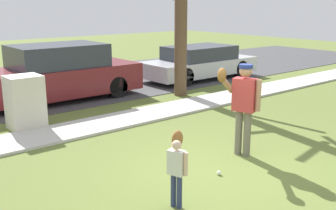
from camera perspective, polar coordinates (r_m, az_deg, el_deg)
ground_plane at (r=9.77m, az=-7.65°, el=-2.65°), size 48.00×48.00×0.00m
sidewalk_strip at (r=9.84m, az=-7.97°, el=-2.35°), size 36.00×1.20×0.06m
road_surface at (r=14.24m, az=-18.62°, el=2.11°), size 36.00×6.80×0.02m
person_adult at (r=7.55m, az=10.49°, el=0.73°), size 0.82×0.59×1.73m
person_child at (r=5.71m, az=1.26°, el=-7.76°), size 0.43×0.49×1.04m
baseball at (r=6.94m, az=7.17°, el=-9.46°), size 0.07×0.07×0.07m
utility_cabinet at (r=9.76m, az=-19.48°, el=0.36°), size 0.75×0.67×1.23m
street_tree_near at (r=12.37m, az=1.87°, el=14.04°), size 1.85×1.88×5.22m
parked_suv_maroon at (r=12.34m, az=-15.11°, el=4.29°), size 4.70×1.90×1.63m
parked_sedan_silver at (r=15.39m, az=4.44°, el=5.99°), size 4.60×1.80×1.23m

